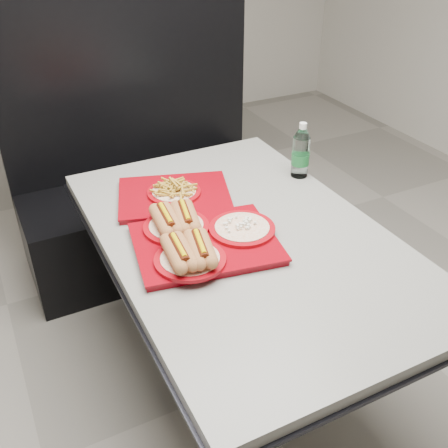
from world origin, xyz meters
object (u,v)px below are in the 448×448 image
booth_bench (145,187)px  tray_near (199,238)px  diner_table (244,273)px  tray_far (174,193)px  water_bottle (301,153)px

booth_bench → tray_near: (-0.17, -1.10, 0.38)m
diner_table → booth_bench: size_ratio=1.05×
booth_bench → tray_near: booth_bench is taller
diner_table → booth_bench: bearing=90.0°
booth_bench → tray_far: 0.86m
diner_table → tray_near: size_ratio=2.79×
diner_table → water_bottle: bearing=34.7°
tray_near → water_bottle: water_bottle is taller
diner_table → tray_far: size_ratio=2.89×
booth_bench → tray_far: (-0.12, -0.76, 0.37)m
diner_table → booth_bench: (0.00, 1.09, -0.18)m
diner_table → water_bottle: (0.41, 0.28, 0.26)m
booth_bench → tray_far: size_ratio=2.75×
diner_table → tray_near: 0.26m
diner_table → tray_far: tray_far is taller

